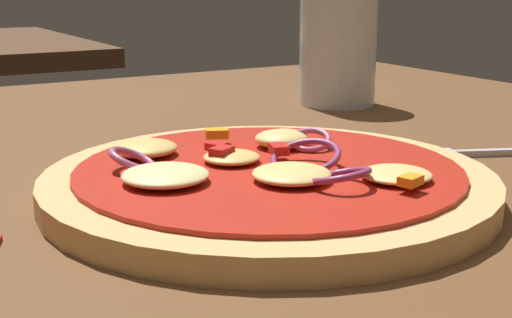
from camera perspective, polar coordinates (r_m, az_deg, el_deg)
dining_table at (r=0.43m, az=-4.33°, el=-6.13°), size 1.11×1.09×0.04m
pizza at (r=0.44m, az=1.16°, el=-1.80°), size 0.28×0.28×0.03m
fork at (r=0.56m, az=16.99°, el=0.44°), size 0.15×0.08×0.01m
beer_glass at (r=0.75m, az=6.50°, el=8.41°), size 0.08×0.08×0.12m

